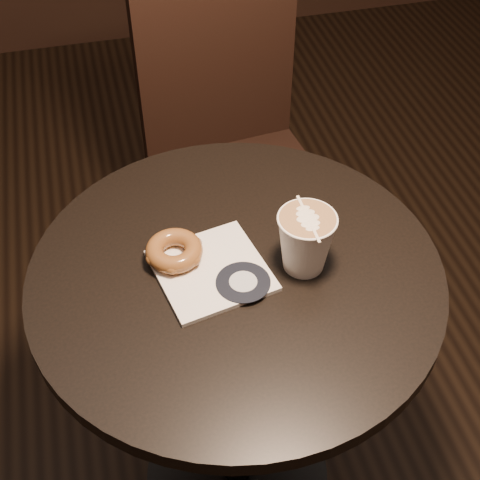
{
  "coord_description": "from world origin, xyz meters",
  "views": [
    {
      "loc": [
        -0.18,
        -0.74,
        1.58
      ],
      "look_at": [
        0.01,
        0.03,
        0.79
      ],
      "focal_mm": 50.0,
      "sensor_mm": 36.0,
      "label": 1
    }
  ],
  "objects_px": {
    "latte_cup": "(305,242)",
    "cafe_table": "(236,340)",
    "pastry_bag": "(211,270)",
    "doughnut": "(174,251)",
    "chair": "(229,130)"
  },
  "relations": [
    {
      "from": "chair",
      "to": "doughnut",
      "type": "height_order",
      "value": "chair"
    },
    {
      "from": "cafe_table",
      "to": "pastry_bag",
      "type": "xyz_separation_m",
      "value": [
        -0.04,
        0.0,
        0.2
      ]
    },
    {
      "from": "pastry_bag",
      "to": "doughnut",
      "type": "height_order",
      "value": "doughnut"
    },
    {
      "from": "pastry_bag",
      "to": "cafe_table",
      "type": "bearing_deg",
      "value": -14.42
    },
    {
      "from": "chair",
      "to": "latte_cup",
      "type": "xyz_separation_m",
      "value": [
        -0.03,
        -0.65,
        0.23
      ]
    },
    {
      "from": "cafe_table",
      "to": "doughnut",
      "type": "xyz_separation_m",
      "value": [
        -0.1,
        0.04,
        0.22
      ]
    },
    {
      "from": "latte_cup",
      "to": "cafe_table",
      "type": "bearing_deg",
      "value": 170.2
    },
    {
      "from": "cafe_table",
      "to": "doughnut",
      "type": "relative_size",
      "value": 7.75
    },
    {
      "from": "cafe_table",
      "to": "pastry_bag",
      "type": "distance_m",
      "value": 0.21
    },
    {
      "from": "cafe_table",
      "to": "pastry_bag",
      "type": "height_order",
      "value": "pastry_bag"
    },
    {
      "from": "pastry_bag",
      "to": "doughnut",
      "type": "distance_m",
      "value": 0.07
    },
    {
      "from": "doughnut",
      "to": "latte_cup",
      "type": "distance_m",
      "value": 0.22
    },
    {
      "from": "chair",
      "to": "latte_cup",
      "type": "height_order",
      "value": "chair"
    },
    {
      "from": "chair",
      "to": "pastry_bag",
      "type": "bearing_deg",
      "value": -112.51
    },
    {
      "from": "chair",
      "to": "pastry_bag",
      "type": "height_order",
      "value": "chair"
    }
  ]
}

